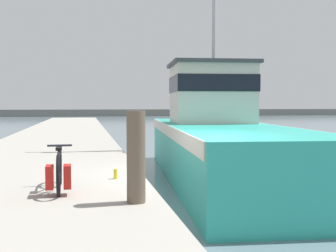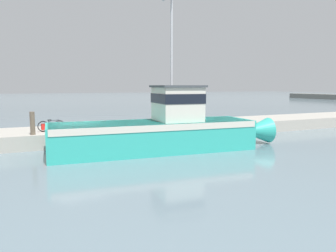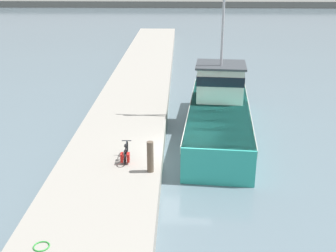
{
  "view_description": "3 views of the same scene",
  "coord_description": "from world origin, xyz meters",
  "px_view_note": "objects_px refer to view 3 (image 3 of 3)",
  "views": [
    {
      "loc": [
        -2.37,
        -8.65,
        2.41
      ],
      "look_at": [
        -0.1,
        2.79,
        1.81
      ],
      "focal_mm": 45.0,
      "sensor_mm": 36.0,
      "label": 1
    },
    {
      "loc": [
        19.41,
        -3.31,
        3.84
      ],
      "look_at": [
        0.34,
        5.68,
        1.25
      ],
      "focal_mm": 35.0,
      "sensor_mm": 36.0,
      "label": 2
    },
    {
      "loc": [
        -0.38,
        -18.57,
        9.33
      ],
      "look_at": [
        -0.97,
        1.4,
        1.57
      ],
      "focal_mm": 45.0,
      "sensor_mm": 36.0,
      "label": 3
    }
  ],
  "objects_px": {
    "bicycle_touring": "(126,154)",
    "mooring_post": "(150,157)",
    "water_bottle_on_curb": "(150,149)",
    "fishing_boat_main": "(219,110)"
  },
  "relations": [
    {
      "from": "bicycle_touring",
      "to": "fishing_boat_main",
      "type": "bearing_deg",
      "value": 50.0
    },
    {
      "from": "bicycle_touring",
      "to": "mooring_post",
      "type": "distance_m",
      "value": 1.61
    },
    {
      "from": "bicycle_touring",
      "to": "water_bottle_on_curb",
      "type": "relative_size",
      "value": 8.51
    },
    {
      "from": "water_bottle_on_curb",
      "to": "fishing_boat_main",
      "type": "bearing_deg",
      "value": 53.23
    },
    {
      "from": "fishing_boat_main",
      "to": "water_bottle_on_curb",
      "type": "distance_m",
      "value": 6.17
    },
    {
      "from": "fishing_boat_main",
      "to": "bicycle_touring",
      "type": "height_order",
      "value": "fishing_boat_main"
    },
    {
      "from": "mooring_post",
      "to": "bicycle_touring",
      "type": "bearing_deg",
      "value": 139.18
    },
    {
      "from": "bicycle_touring",
      "to": "mooring_post",
      "type": "height_order",
      "value": "mooring_post"
    },
    {
      "from": "fishing_boat_main",
      "to": "mooring_post",
      "type": "relative_size",
      "value": 10.22
    },
    {
      "from": "bicycle_touring",
      "to": "mooring_post",
      "type": "bearing_deg",
      "value": -42.65
    }
  ]
}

